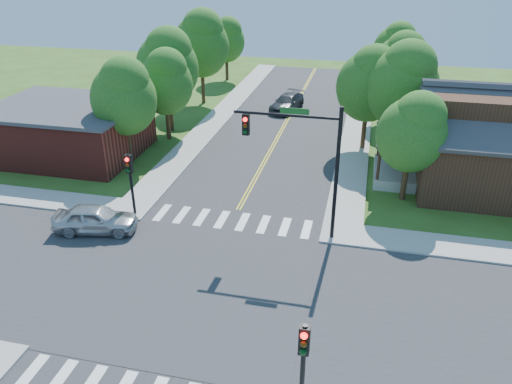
% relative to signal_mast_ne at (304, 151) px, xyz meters
% --- Properties ---
extents(ground, '(100.00, 100.00, 0.00)m').
position_rel_signal_mast_ne_xyz_m(ground, '(-3.91, -5.59, -4.85)').
color(ground, '#365019').
rests_on(ground, ground).
extents(road_ns, '(10.00, 90.00, 0.04)m').
position_rel_signal_mast_ne_xyz_m(road_ns, '(-3.91, -5.59, -4.83)').
color(road_ns, '#2D2D30').
rests_on(road_ns, ground).
extents(road_ew, '(90.00, 10.00, 0.04)m').
position_rel_signal_mast_ne_xyz_m(road_ew, '(-3.91, -5.59, -4.83)').
color(road_ew, '#2D2D30').
rests_on(road_ew, ground).
extents(intersection_patch, '(10.20, 10.20, 0.06)m').
position_rel_signal_mast_ne_xyz_m(intersection_patch, '(-3.91, -5.59, -4.85)').
color(intersection_patch, '#2D2D30').
rests_on(intersection_patch, ground).
extents(sidewalk_ne, '(40.00, 40.00, 0.14)m').
position_rel_signal_mast_ne_xyz_m(sidewalk_ne, '(11.90, 10.23, -4.78)').
color(sidewalk_ne, '#9E9B93').
rests_on(sidewalk_ne, ground).
extents(sidewalk_nw, '(40.00, 40.00, 0.14)m').
position_rel_signal_mast_ne_xyz_m(sidewalk_nw, '(-19.73, 10.23, -4.78)').
color(sidewalk_nw, '#9E9B93').
rests_on(sidewalk_nw, ground).
extents(crosswalk_north, '(8.85, 2.00, 0.01)m').
position_rel_signal_mast_ne_xyz_m(crosswalk_north, '(-3.91, 0.61, -4.80)').
color(crosswalk_north, white).
rests_on(crosswalk_north, ground).
extents(centerline, '(0.30, 90.00, 0.01)m').
position_rel_signal_mast_ne_xyz_m(centerline, '(-3.91, -5.59, -4.80)').
color(centerline, gold).
rests_on(centerline, ground).
extents(signal_mast_ne, '(5.30, 0.42, 7.20)m').
position_rel_signal_mast_ne_xyz_m(signal_mast_ne, '(0.00, 0.00, 0.00)').
color(signal_mast_ne, black).
rests_on(signal_mast_ne, ground).
extents(signal_pole_se, '(0.34, 0.42, 3.80)m').
position_rel_signal_mast_ne_xyz_m(signal_pole_se, '(1.69, -11.21, -2.19)').
color(signal_pole_se, black).
rests_on(signal_pole_se, ground).
extents(signal_pole_nw, '(0.34, 0.42, 3.80)m').
position_rel_signal_mast_ne_xyz_m(signal_pole_nw, '(-9.51, -0.01, -2.19)').
color(signal_pole_nw, black).
rests_on(signal_pole_nw, ground).
extents(house_ne, '(13.05, 8.80, 7.11)m').
position_rel_signal_mast_ne_xyz_m(house_ne, '(11.19, 8.65, -1.52)').
color(house_ne, '#362013').
rests_on(house_ne, ground).
extents(building_nw, '(10.40, 8.40, 3.73)m').
position_rel_signal_mast_ne_xyz_m(building_nw, '(-18.11, 7.61, -2.97)').
color(building_nw, maroon).
rests_on(building_nw, ground).
extents(tree_e_a, '(3.99, 3.79, 6.79)m').
position_rel_signal_mast_ne_xyz_m(tree_e_a, '(5.54, 5.50, -0.41)').
color(tree_e_a, '#382314').
rests_on(tree_e_a, ground).
extents(tree_e_b, '(4.97, 4.72, 8.45)m').
position_rel_signal_mast_ne_xyz_m(tree_e_b, '(5.05, 12.11, 0.69)').
color(tree_e_b, '#382314').
rests_on(tree_e_b, ground).
extents(tree_e_c, '(4.55, 4.32, 7.73)m').
position_rel_signal_mast_ne_xyz_m(tree_e_c, '(5.19, 20.63, 0.21)').
color(tree_e_c, '#382314').
rests_on(tree_e_c, ground).
extents(tree_e_d, '(4.32, 4.10, 7.34)m').
position_rel_signal_mast_ne_xyz_m(tree_e_d, '(4.99, 28.95, -0.04)').
color(tree_e_d, '#382314').
rests_on(tree_e_d, ground).
extents(tree_w_a, '(4.44, 4.21, 7.54)m').
position_rel_signal_mast_ne_xyz_m(tree_w_a, '(-13.02, 6.99, 0.09)').
color(tree_w_a, '#382314').
rests_on(tree_w_a, ground).
extents(tree_w_b, '(4.96, 4.71, 8.43)m').
position_rel_signal_mast_ne_xyz_m(tree_w_b, '(-12.74, 14.03, 0.67)').
color(tree_w_b, '#382314').
rests_on(tree_w_b, ground).
extents(tree_w_c, '(5.21, 4.94, 8.85)m').
position_rel_signal_mast_ne_xyz_m(tree_w_c, '(-12.68, 22.20, 0.95)').
color(tree_w_c, '#382314').
rests_on(tree_w_c, ground).
extents(tree_w_d, '(4.09, 3.88, 6.95)m').
position_rel_signal_mast_ne_xyz_m(tree_w_d, '(-12.96, 31.47, -0.30)').
color(tree_w_d, '#382314').
rests_on(tree_w_d, ground).
extents(tree_house, '(4.60, 4.37, 7.83)m').
position_rel_signal_mast_ne_xyz_m(tree_house, '(2.84, 13.34, 0.28)').
color(tree_house, '#382314').
rests_on(tree_house, ground).
extents(tree_bldg, '(4.24, 4.03, 7.21)m').
position_rel_signal_mast_ne_xyz_m(tree_bldg, '(-12.20, 12.09, -0.13)').
color(tree_bldg, '#382314').
rests_on(tree_bldg, ground).
extents(car_silver, '(3.48, 5.11, 1.51)m').
position_rel_signal_mast_ne_xyz_m(car_silver, '(-10.75, -2.09, -4.10)').
color(car_silver, '#B9BCC1').
rests_on(car_silver, ground).
extents(car_dgrey, '(4.10, 5.76, 1.42)m').
position_rel_signal_mast_ne_xyz_m(car_dgrey, '(-4.45, 21.63, -4.14)').
color(car_dgrey, '#313436').
rests_on(car_dgrey, ground).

